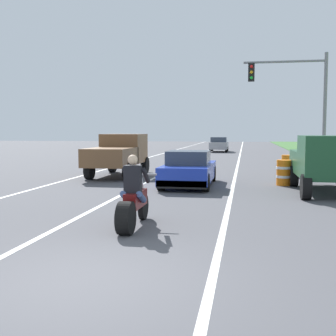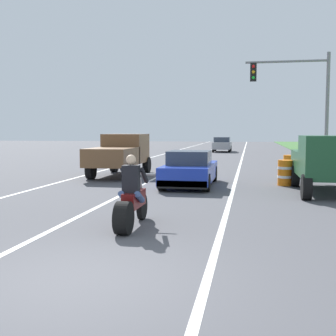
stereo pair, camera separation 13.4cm
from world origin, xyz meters
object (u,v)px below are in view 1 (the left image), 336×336
motorcycle_with_rider (133,202)px  sports_car_blue (189,170)px  pickup_truck_left_lane_brown (119,153)px  construction_barrel_nearest (284,173)px  distant_car_far_ahead (219,144)px  traffic_light_mast_near (299,94)px  pickup_truck_right_shoulder_dark_green (326,161)px  construction_barrel_mid (287,166)px

motorcycle_with_rider → sports_car_blue: size_ratio=0.51×
sports_car_blue → pickup_truck_left_lane_brown: bearing=140.9°
motorcycle_with_rider → construction_barrel_nearest: size_ratio=2.21×
construction_barrel_nearest → distant_car_far_ahead: size_ratio=0.25×
pickup_truck_left_lane_brown → traffic_light_mast_near: size_ratio=0.80×
pickup_truck_left_lane_brown → construction_barrel_nearest: 7.77m
pickup_truck_right_shoulder_dark_green → pickup_truck_left_lane_brown: bearing=154.6°
pickup_truck_right_shoulder_dark_green → construction_barrel_nearest: 2.26m
pickup_truck_right_shoulder_dark_green → construction_barrel_nearest: size_ratio=4.80×
pickup_truck_right_shoulder_dark_green → traffic_light_mast_near: bearing=90.8°
traffic_light_mast_near → distant_car_far_ahead: bearing=103.8°
pickup_truck_left_lane_brown → distant_car_far_ahead: bearing=82.4°
pickup_truck_left_lane_brown → construction_barrel_nearest: size_ratio=4.80×
sports_car_blue → construction_barrel_mid: size_ratio=4.30×
construction_barrel_nearest → distant_car_far_ahead: 27.18m
pickup_truck_left_lane_brown → construction_barrel_mid: bearing=9.1°
motorcycle_with_rider → pickup_truck_left_lane_brown: (-3.49, 10.59, 0.51)m
sports_car_blue → pickup_truck_right_shoulder_dark_green: (4.89, -1.06, 0.48)m
motorcycle_with_rider → sports_car_blue: bearing=88.1°
construction_barrel_mid → distant_car_far_ahead: (-4.61, 23.29, 0.27)m
traffic_light_mast_near → distant_car_far_ahead: 22.38m
construction_barrel_nearest → construction_barrel_mid: bearing=82.5°
pickup_truck_right_shoulder_dark_green → construction_barrel_nearest: (-1.24, 1.79, -0.60)m
motorcycle_with_rider → traffic_light_mast_near: 14.92m
motorcycle_with_rider → construction_barrel_mid: 12.63m
traffic_light_mast_near → sports_car_blue: bearing=-128.2°
pickup_truck_left_lane_brown → pickup_truck_right_shoulder_dark_green: bearing=-25.4°
motorcycle_with_rider → construction_barrel_nearest: (3.91, 8.28, -0.09)m
traffic_light_mast_near → construction_barrel_nearest: size_ratio=6.00×
construction_barrel_nearest → construction_barrel_mid: same height
distant_car_far_ahead → pickup_truck_right_shoulder_dark_green: bearing=-79.4°
construction_barrel_nearest → distant_car_far_ahead: bearing=98.8°
traffic_light_mast_near → distant_car_far_ahead: traffic_light_mast_near is taller
pickup_truck_right_shoulder_dark_green → construction_barrel_mid: pickup_truck_right_shoulder_dark_green is taller
traffic_light_mast_near → pickup_truck_right_shoulder_dark_green: bearing=-89.2°
sports_car_blue → traffic_light_mast_near: (4.79, 6.08, 3.33)m
sports_car_blue → traffic_light_mast_near: bearing=51.8°
motorcycle_with_rider → pickup_truck_left_lane_brown: size_ratio=0.46×
motorcycle_with_rider → construction_barrel_mid: bearing=69.7°
construction_barrel_nearest → construction_barrel_mid: size_ratio=1.00×
pickup_truck_left_lane_brown → construction_barrel_mid: 7.99m
sports_car_blue → pickup_truck_right_shoulder_dark_green: bearing=-12.2°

